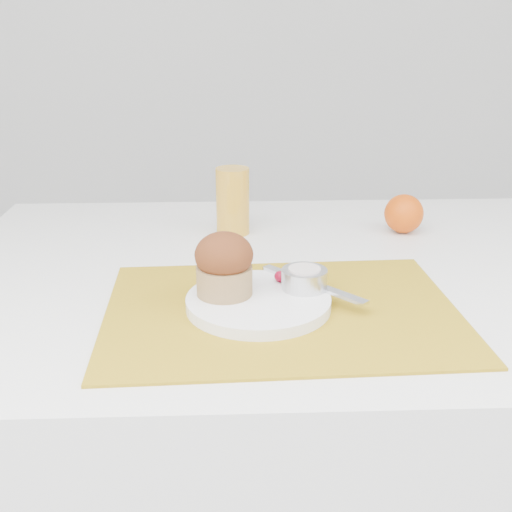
{
  "coord_description": "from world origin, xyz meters",
  "views": [
    {
      "loc": [
        -0.14,
        -0.9,
        1.13
      ],
      "look_at": [
        -0.1,
        -0.03,
        0.8
      ],
      "focal_mm": 45.0,
      "sensor_mm": 36.0,
      "label": 1
    }
  ],
  "objects_px": {
    "table": "(309,460)",
    "orange": "(404,214)",
    "plate": "(258,302)",
    "juice_glass": "(233,201)",
    "muffin": "(224,264)"
  },
  "relations": [
    {
      "from": "table",
      "to": "juice_glass",
      "type": "bearing_deg",
      "value": 125.77
    },
    {
      "from": "table",
      "to": "orange",
      "type": "xyz_separation_m",
      "value": [
        0.19,
        0.17,
        0.41
      ]
    },
    {
      "from": "table",
      "to": "muffin",
      "type": "bearing_deg",
      "value": -135.72
    },
    {
      "from": "plate",
      "to": "muffin",
      "type": "distance_m",
      "value": 0.07
    },
    {
      "from": "juice_glass",
      "to": "table",
      "type": "bearing_deg",
      "value": -54.23
    },
    {
      "from": "orange",
      "to": "juice_glass",
      "type": "height_order",
      "value": "juice_glass"
    },
    {
      "from": "muffin",
      "to": "juice_glass",
      "type": "bearing_deg",
      "value": 87.58
    },
    {
      "from": "orange",
      "to": "muffin",
      "type": "bearing_deg",
      "value": -136.22
    },
    {
      "from": "muffin",
      "to": "plate",
      "type": "bearing_deg",
      "value": -15.94
    },
    {
      "from": "juice_glass",
      "to": "plate",
      "type": "bearing_deg",
      "value": -84.55
    },
    {
      "from": "table",
      "to": "plate",
      "type": "distance_m",
      "value": 0.43
    },
    {
      "from": "table",
      "to": "orange",
      "type": "height_order",
      "value": "orange"
    },
    {
      "from": "plate",
      "to": "table",
      "type": "bearing_deg",
      "value": 57.29
    },
    {
      "from": "juice_glass",
      "to": "muffin",
      "type": "height_order",
      "value": "juice_glass"
    },
    {
      "from": "plate",
      "to": "juice_glass",
      "type": "relative_size",
      "value": 1.62
    }
  ]
}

